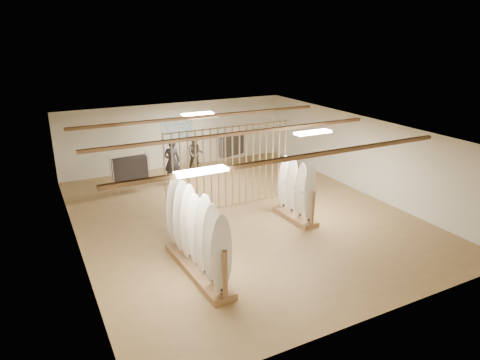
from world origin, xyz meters
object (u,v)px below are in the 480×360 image
rack_right (296,199)px  clothing_rack_a (130,168)px  rack_left (197,245)px  clothing_rack_b (231,146)px  shopper_a (172,159)px  shopper_b (196,152)px

rack_right → clothing_rack_a: bearing=128.2°
rack_left → clothing_rack_b: 8.74m
rack_left → rack_right: (3.96, 1.54, -0.05)m
rack_left → rack_right: rack_left is taller
clothing_rack_a → shopper_a: 1.69m
rack_left → rack_right: 4.25m
clothing_rack_a → shopper_b: size_ratio=0.84×
rack_right → shopper_b: rack_right is taller
rack_left → clothing_rack_a: size_ratio=2.14×
shopper_a → shopper_b: (1.39, 1.05, -0.16)m
shopper_b → rack_right: bearing=-64.4°
rack_left → shopper_b: bearing=66.3°
shopper_a → shopper_b: bearing=-139.5°
rack_right → shopper_a: size_ratio=0.99×
shopper_a → clothing_rack_b: bearing=-159.2°
clothing_rack_b → shopper_b: bearing=157.2°
clothing_rack_b → shopper_a: shopper_a is taller
clothing_rack_a → clothing_rack_b: size_ratio=0.99×
clothing_rack_a → clothing_rack_b: bearing=9.4°
rack_left → rack_right: bearing=18.8°
rack_right → shopper_a: shopper_a is taller
rack_left → shopper_a: 6.70m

